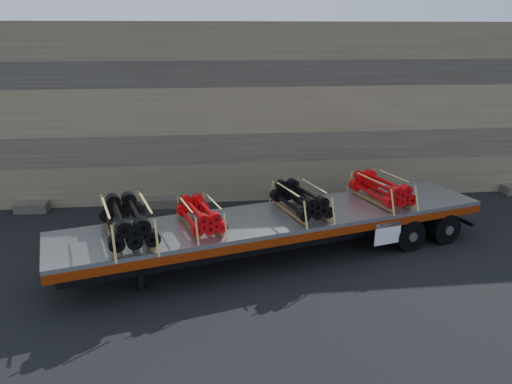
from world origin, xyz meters
TOP-DOWN VIEW (x-y plane):
  - ground at (0.00, 0.00)m, footprint 120.00×120.00m
  - rock_wall at (0.00, 6.50)m, footprint 44.00×3.00m
  - trailer at (0.84, -0.38)m, footprint 13.56×6.06m
  - bundle_front at (-3.46, -1.57)m, footprint 1.89×2.76m
  - bundle_midfront at (-1.52, -1.03)m, footprint 1.45×2.13m
  - bundle_midrear at (1.53, -0.19)m, footprint 1.64×2.40m
  - bundle_rear at (4.37, 0.60)m, footprint 1.64×2.40m

SIDE VIEW (x-z plane):
  - ground at x=0.00m, z-range 0.00..0.00m
  - trailer at x=0.84m, z-range 0.00..1.34m
  - bundle_midfront at x=-1.52m, z-range 1.34..2.02m
  - bundle_midrear at x=1.53m, z-range 1.34..2.11m
  - bundle_rear at x=4.37m, z-range 1.34..2.11m
  - bundle_front at x=-3.46m, z-range 1.34..2.23m
  - rock_wall at x=0.00m, z-range 0.00..7.00m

